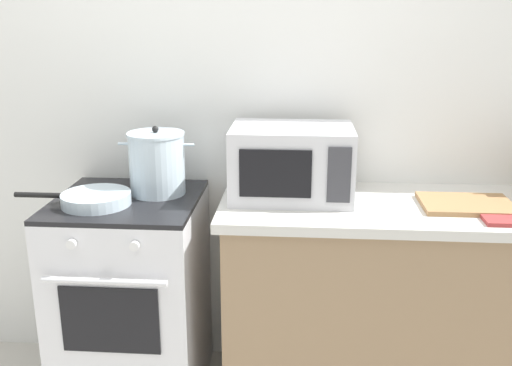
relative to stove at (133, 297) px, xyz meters
The scene contains 9 objects.
back_wall 1.09m from the stove, 29.72° to the left, with size 4.40×0.10×2.50m, color silver.
lower_cabinet_right 1.25m from the stove, ahead, with size 1.64×0.56×0.88m, color #8C7051.
countertop_right 1.33m from the stove, ahead, with size 1.70×0.60×0.04m, color beige.
stove is the anchor object (origin of this frame).
stock_pot 0.61m from the stove, 35.29° to the left, with size 0.32×0.24×0.29m.
frying_pan 0.50m from the stove, 138.96° to the right, with size 0.48×0.28×0.05m.
microwave 0.92m from the stove, ahead, with size 0.50×0.37×0.30m.
cutting_board 1.47m from the stove, ahead, with size 0.36×0.26×0.02m, color #997047.
oven_mitt 1.58m from the stove, ahead, with size 0.18×0.14×0.02m, color #993333.
Camera 1 is at (0.37, -1.65, 1.67)m, focal length 40.58 mm.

